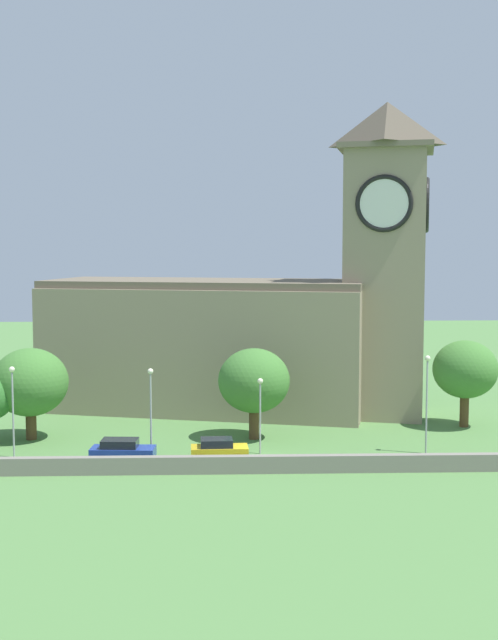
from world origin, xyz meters
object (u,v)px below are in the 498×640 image
object	(u,v)px
streetlamp_central	(260,402)
tree_by_tower	(465,370)
tree_riverside_east	(254,381)
streetlamp_west_end	(13,397)
car_yellow	(219,449)
tree_churchyard	(30,382)
streetlamp_west_mid	(151,398)
church	(249,324)
car_blue	(122,450)
streetlamp_east_mid	(427,389)

from	to	relation	value
streetlamp_central	tree_by_tower	distance (m)	20.80
tree_riverside_east	tree_by_tower	bearing A→B (deg)	12.04
streetlamp_west_end	tree_by_tower	xyz separation A→B (m)	(37.64, 9.43, 0.46)
streetlamp_west_end	car_yellow	bearing A→B (deg)	-5.09
tree_churchyard	streetlamp_west_mid	bearing A→B (deg)	-29.17
streetlamp_central	tree_riverside_east	world-z (taller)	tree_riverside_east
church	tree_by_tower	distance (m)	21.07
tree_churchyard	car_blue	bearing A→B (deg)	-41.13
car_yellow	tree_by_tower	size ratio (longest dim) A/B	0.56
car_blue	tree_by_tower	distance (m)	31.49
tree_churchyard	tree_by_tower	world-z (taller)	tree_by_tower
church	car_blue	xyz separation A→B (m)	(-10.23, -19.54, -7.64)
streetlamp_west_mid	car_blue	bearing A→B (deg)	-143.37
car_yellow	streetlamp_east_mid	size ratio (longest dim) A/B	0.57
streetlamp_central	tree_by_tower	world-z (taller)	tree_by_tower
church	streetlamp_east_mid	bearing A→B (deg)	-53.66
car_blue	streetlamp_west_end	distance (m)	9.40
streetlamp_east_mid	car_yellow	bearing A→B (deg)	-174.78
church	streetlamp_west_end	xyz separation A→B (m)	(-18.68, -17.98, -3.82)
tree_churchyard	tree_riverside_east	bearing A→B (deg)	-1.39
tree_riverside_east	streetlamp_west_end	bearing A→B (deg)	-163.89
tree_churchyard	tree_by_tower	distance (m)	37.83
streetlamp_east_mid	church	bearing A→B (deg)	126.34
car_yellow	tree_churchyard	xyz separation A→B (m)	(-15.71, 7.23, 3.98)
church	streetlamp_east_mid	xyz separation A→B (m)	(13.17, -17.90, -3.43)
streetlamp_east_mid	tree_churchyard	size ratio (longest dim) A/B	1.00
car_blue	streetlamp_central	bearing A→B (deg)	10.84
streetlamp_west_end	streetlamp_west_mid	distance (m)	10.49
streetlamp_west_end	tree_riverside_east	size ratio (longest dim) A/B	0.92
car_yellow	streetlamp_west_end	xyz separation A→B (m)	(-15.69, 1.40, 3.85)
car_yellow	streetlamp_west_end	world-z (taller)	streetlamp_west_end
church	car_yellow	bearing A→B (deg)	-98.75
streetlamp_west_end	streetlamp_east_mid	distance (m)	31.85
streetlamp_west_end	streetlamp_east_mid	world-z (taller)	streetlamp_east_mid
streetlamp_central	streetlamp_east_mid	distance (m)	12.98
car_blue	streetlamp_east_mid	world-z (taller)	streetlamp_east_mid
church	tree_churchyard	distance (m)	22.60
car_blue	tree_churchyard	world-z (taller)	tree_churchyard
streetlamp_east_mid	tree_by_tower	distance (m)	11.00
car_yellow	tree_riverside_east	distance (m)	8.44
church	streetlamp_central	xyz separation A→B (m)	(0.24, -17.53, -4.44)
streetlamp_west_end	streetlamp_east_mid	xyz separation A→B (m)	(31.85, 0.08, 0.39)
church	streetlamp_west_mid	bearing A→B (deg)	-114.44
tree_riverside_east	church	bearing A→B (deg)	89.78
tree_by_tower	streetlamp_west_end	bearing A→B (deg)	-165.93
car_blue	streetlamp_west_mid	distance (m)	4.50
tree_by_tower	tree_riverside_east	size ratio (longest dim) A/B	1.02
tree_churchyard	tree_riverside_east	xyz separation A→B (m)	(18.64, -0.45, 0.10)
tree_by_tower	tree_churchyard	bearing A→B (deg)	-174.54
streetlamp_west_mid	church	bearing A→B (deg)	65.56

